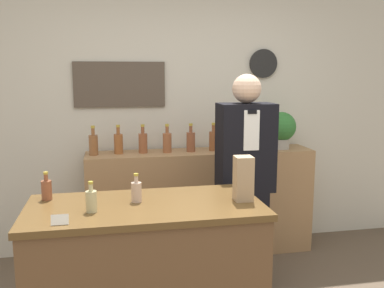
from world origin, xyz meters
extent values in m
cube|color=beige|center=(0.00, 2.00, 1.35)|extent=(5.20, 0.06, 2.70)
cube|color=#4C4035|center=(-0.50, 1.96, 1.60)|extent=(0.83, 0.02, 0.41)
cylinder|color=black|center=(0.88, 1.95, 1.79)|extent=(0.28, 0.03, 0.28)
cube|color=#9E754C|center=(0.22, 1.74, 0.49)|extent=(2.10, 0.40, 0.99)
cube|color=brown|center=(-0.42, 0.45, 0.44)|extent=(1.39, 0.67, 0.88)
cube|color=brown|center=(-0.42, 0.45, 0.90)|extent=(1.42, 0.70, 0.04)
cube|color=black|center=(0.42, 1.07, 0.39)|extent=(0.33, 0.26, 0.79)
cube|color=black|center=(0.42, 1.07, 1.13)|extent=(0.43, 0.26, 0.68)
cube|color=white|center=(0.42, 0.94, 1.28)|extent=(0.12, 0.01, 0.30)
cube|color=black|center=(0.42, 0.93, 1.42)|extent=(0.07, 0.01, 0.03)
sphere|color=#DBB293|center=(0.42, 1.07, 1.58)|extent=(0.22, 0.22, 0.22)
cylinder|color=#9E998E|center=(0.99, 1.72, 1.03)|extent=(0.16, 0.16, 0.09)
sphere|color=#2D6B2D|center=(0.99, 1.72, 1.20)|extent=(0.28, 0.28, 0.28)
cube|color=tan|center=(0.19, 0.41, 1.06)|extent=(0.11, 0.11, 0.28)
cube|color=white|center=(-0.89, 0.18, 0.94)|extent=(0.09, 0.02, 0.06)
cylinder|color=brown|center=(-1.01, 0.66, 0.98)|extent=(0.06, 0.06, 0.12)
cylinder|color=brown|center=(-1.01, 0.66, 1.06)|extent=(0.02, 0.02, 0.04)
cylinder|color=#B29933|center=(-1.01, 0.66, 1.09)|extent=(0.03, 0.03, 0.01)
cylinder|color=tan|center=(-0.73, 0.36, 0.98)|extent=(0.06, 0.06, 0.12)
cylinder|color=tan|center=(-0.73, 0.36, 1.06)|extent=(0.02, 0.02, 0.04)
cylinder|color=#B29933|center=(-0.73, 0.36, 1.09)|extent=(0.03, 0.03, 0.01)
cylinder|color=tan|center=(-0.46, 0.51, 0.98)|extent=(0.06, 0.06, 0.12)
cylinder|color=tan|center=(-0.46, 0.51, 1.06)|extent=(0.02, 0.02, 0.04)
cylinder|color=#B29933|center=(-0.46, 0.51, 1.09)|extent=(0.03, 0.03, 0.01)
cylinder|color=brown|center=(-0.75, 1.74, 1.08)|extent=(0.08, 0.08, 0.18)
cylinder|color=brown|center=(-0.75, 1.74, 1.20)|extent=(0.03, 0.03, 0.06)
cylinder|color=#B29933|center=(-0.75, 1.74, 1.24)|extent=(0.03, 0.03, 0.02)
cylinder|color=brown|center=(-0.53, 1.76, 1.08)|extent=(0.08, 0.08, 0.18)
cylinder|color=brown|center=(-0.53, 1.76, 1.20)|extent=(0.03, 0.03, 0.06)
cylinder|color=#B29933|center=(-0.53, 1.76, 1.24)|extent=(0.03, 0.03, 0.02)
cylinder|color=brown|center=(-0.32, 1.75, 1.08)|extent=(0.08, 0.08, 0.18)
cylinder|color=brown|center=(-0.32, 1.75, 1.20)|extent=(0.03, 0.03, 0.06)
cylinder|color=#B29933|center=(-0.32, 1.75, 1.24)|extent=(0.03, 0.03, 0.02)
cylinder|color=brown|center=(-0.10, 1.73, 1.08)|extent=(0.08, 0.08, 0.18)
cylinder|color=brown|center=(-0.10, 1.73, 1.20)|extent=(0.03, 0.03, 0.06)
cylinder|color=#B29933|center=(-0.10, 1.73, 1.24)|extent=(0.03, 0.03, 0.02)
cylinder|color=brown|center=(0.12, 1.73, 1.08)|extent=(0.08, 0.08, 0.18)
cylinder|color=brown|center=(0.12, 1.73, 1.20)|extent=(0.03, 0.03, 0.06)
cylinder|color=#B29933|center=(0.12, 1.73, 1.24)|extent=(0.03, 0.03, 0.02)
cylinder|color=brown|center=(0.34, 1.75, 1.08)|extent=(0.08, 0.08, 0.18)
cylinder|color=brown|center=(0.34, 1.75, 1.20)|extent=(0.03, 0.03, 0.06)
cylinder|color=#B29933|center=(0.34, 1.75, 1.24)|extent=(0.03, 0.03, 0.02)
cylinder|color=brown|center=(0.55, 1.74, 1.08)|extent=(0.08, 0.08, 0.18)
cylinder|color=brown|center=(0.55, 1.74, 1.20)|extent=(0.03, 0.03, 0.06)
cylinder|color=#B29933|center=(0.55, 1.74, 1.24)|extent=(0.03, 0.03, 0.02)
cylinder|color=brown|center=(0.77, 1.72, 1.08)|extent=(0.08, 0.08, 0.18)
cylinder|color=brown|center=(0.77, 1.72, 1.20)|extent=(0.03, 0.03, 0.06)
cylinder|color=#B29933|center=(0.77, 1.72, 1.24)|extent=(0.03, 0.03, 0.02)
camera|label=1|loc=(-0.63, -2.06, 1.70)|focal=40.00mm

